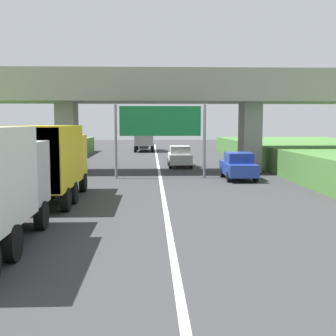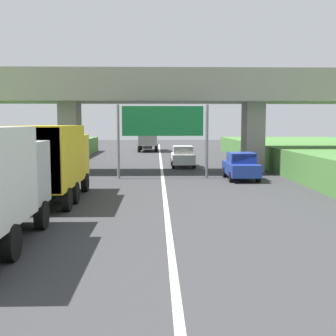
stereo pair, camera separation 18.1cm
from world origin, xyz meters
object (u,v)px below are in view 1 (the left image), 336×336
Objects in this scene: truck_yellow at (51,159)px; car_white at (180,157)px; truck_red at (144,136)px; car_blue at (238,166)px; overhead_highway_sign at (160,125)px.

truck_yellow is 17.08m from car_white.
car_white is (6.82, 15.62, -1.08)m from truck_yellow.
truck_red is at bearing 84.34° from truck_yellow.
truck_red is at bearing 102.53° from car_blue.
truck_yellow reaches higher than car_blue.
overhead_highway_sign is 28.07m from truck_red.
truck_red is 29.54m from car_blue.
truck_yellow is 12.52m from car_blue.
truck_red and truck_yellow have the same top height.
truck_red is 20.92m from car_white.
truck_yellow is at bearing -113.57° from car_white.
car_white is at bearing 66.43° from truck_yellow.
truck_red is 1.78× the size of car_white.
car_white is 8.76m from car_blue.
truck_red is 1.78× the size of car_blue.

